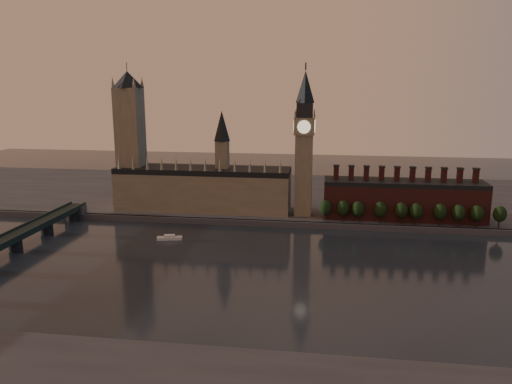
# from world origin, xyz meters

# --- Properties ---
(ground) EXTENTS (900.00, 900.00, 0.00)m
(ground) POSITION_xyz_m (0.00, 0.00, 0.00)
(ground) COLOR black
(ground) RESTS_ON ground
(north_bank) EXTENTS (900.00, 182.00, 4.00)m
(north_bank) POSITION_xyz_m (0.00, 178.04, 2.00)
(north_bank) COLOR #4C4D51
(north_bank) RESTS_ON ground
(palace_of_westminster) EXTENTS (130.00, 30.30, 74.00)m
(palace_of_westminster) POSITION_xyz_m (-64.41, 114.91, 21.63)
(palace_of_westminster) COLOR gray
(palace_of_westminster) RESTS_ON north_bank
(victoria_tower) EXTENTS (24.00, 24.00, 108.00)m
(victoria_tower) POSITION_xyz_m (-120.00, 115.00, 59.09)
(victoria_tower) COLOR gray
(victoria_tower) RESTS_ON north_bank
(big_ben) EXTENTS (15.00, 15.00, 107.00)m
(big_ben) POSITION_xyz_m (10.00, 110.00, 56.83)
(big_ben) COLOR gray
(big_ben) RESTS_ON north_bank
(chimney_block) EXTENTS (110.00, 25.00, 37.00)m
(chimney_block) POSITION_xyz_m (80.00, 110.00, 17.82)
(chimney_block) COLOR #5E2724
(chimney_block) RESTS_ON north_bank
(embankment_tree_0) EXTENTS (8.60, 8.60, 14.88)m
(embankment_tree_0) POSITION_xyz_m (26.20, 94.87, 13.47)
(embankment_tree_0) COLOR black
(embankment_tree_0) RESTS_ON north_bank
(embankment_tree_1) EXTENTS (8.60, 8.60, 14.88)m
(embankment_tree_1) POSITION_xyz_m (38.27, 95.17, 13.47)
(embankment_tree_1) COLOR black
(embankment_tree_1) RESTS_ON north_bank
(embankment_tree_2) EXTENTS (8.60, 8.60, 14.88)m
(embankment_tree_2) POSITION_xyz_m (48.09, 94.10, 13.47)
(embankment_tree_2) COLOR black
(embankment_tree_2) RESTS_ON north_bank
(embankment_tree_3) EXTENTS (8.60, 8.60, 14.88)m
(embankment_tree_3) POSITION_xyz_m (63.23, 95.05, 13.47)
(embankment_tree_3) COLOR black
(embankment_tree_3) RESTS_ON north_bank
(embankment_tree_4) EXTENTS (8.60, 8.60, 14.88)m
(embankment_tree_4) POSITION_xyz_m (77.02, 94.80, 13.47)
(embankment_tree_4) COLOR black
(embankment_tree_4) RESTS_ON north_bank
(embankment_tree_5) EXTENTS (8.60, 8.60, 14.88)m
(embankment_tree_5) POSITION_xyz_m (86.61, 94.27, 13.47)
(embankment_tree_5) COLOR black
(embankment_tree_5) RESTS_ON north_bank
(embankment_tree_6) EXTENTS (8.60, 8.60, 14.88)m
(embankment_tree_6) POSITION_xyz_m (102.18, 94.77, 13.47)
(embankment_tree_6) COLOR black
(embankment_tree_6) RESTS_ON north_bank
(embankment_tree_7) EXTENTS (8.60, 8.60, 14.88)m
(embankment_tree_7) POSITION_xyz_m (113.86, 93.98, 13.47)
(embankment_tree_7) COLOR black
(embankment_tree_7) RESTS_ON north_bank
(embankment_tree_8) EXTENTS (8.60, 8.60, 14.88)m
(embankment_tree_8) POSITION_xyz_m (125.28, 93.66, 13.47)
(embankment_tree_8) COLOR black
(embankment_tree_8) RESTS_ON north_bank
(embankment_tree_9) EXTENTS (8.60, 8.60, 14.88)m
(embankment_tree_9) POSITION_xyz_m (139.61, 93.88, 13.47)
(embankment_tree_9) COLOR black
(embankment_tree_9) RESTS_ON north_bank
(river_boat) EXTENTS (16.38, 7.70, 3.16)m
(river_boat) POSITION_xyz_m (-71.58, 51.29, 1.21)
(river_boat) COLOR silver
(river_boat) RESTS_ON ground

